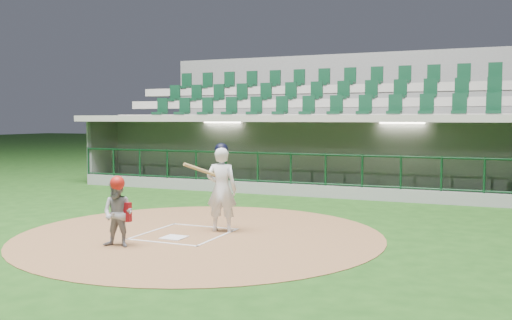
# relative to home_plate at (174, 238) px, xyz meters

# --- Properties ---
(ground) EXTENTS (120.00, 120.00, 0.00)m
(ground) POSITION_rel_home_plate_xyz_m (0.00, 0.70, -0.02)
(ground) COLOR #183E11
(ground) RESTS_ON ground
(dirt_circle) EXTENTS (7.20, 7.20, 0.01)m
(dirt_circle) POSITION_rel_home_plate_xyz_m (0.30, 0.50, -0.02)
(dirt_circle) COLOR brown
(dirt_circle) RESTS_ON ground
(home_plate) EXTENTS (0.43, 0.43, 0.02)m
(home_plate) POSITION_rel_home_plate_xyz_m (0.00, 0.00, 0.00)
(home_plate) COLOR white
(home_plate) RESTS_ON dirt_circle
(batter_box_chalk) EXTENTS (1.55, 1.80, 0.01)m
(batter_box_chalk) POSITION_rel_home_plate_xyz_m (0.00, 0.40, -0.00)
(batter_box_chalk) COLOR silver
(batter_box_chalk) RESTS_ON ground
(dugout_structure) EXTENTS (16.40, 3.70, 3.00)m
(dugout_structure) POSITION_rel_home_plate_xyz_m (0.18, 8.54, 0.93)
(dugout_structure) COLOR slate
(dugout_structure) RESTS_ON ground
(seating_deck) EXTENTS (17.00, 6.72, 5.15)m
(seating_deck) POSITION_rel_home_plate_xyz_m (0.00, 11.61, 1.40)
(seating_deck) COLOR gray
(seating_deck) RESTS_ON ground
(batter) EXTENTS (0.88, 0.90, 1.80)m
(batter) POSITION_rel_home_plate_xyz_m (0.56, 0.93, 0.89)
(batter) COLOR white
(batter) RESTS_ON dirt_circle
(catcher) EXTENTS (0.64, 0.54, 1.27)m
(catcher) POSITION_rel_home_plate_xyz_m (-0.53, -1.02, 0.61)
(catcher) COLOR gray
(catcher) RESTS_ON dirt_circle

